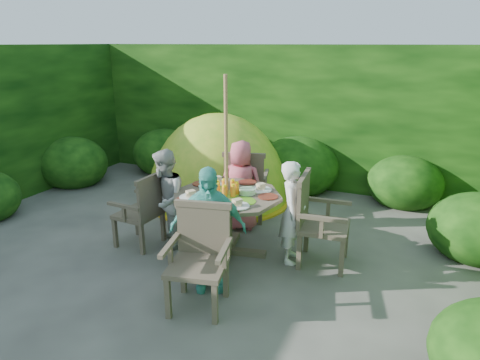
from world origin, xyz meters
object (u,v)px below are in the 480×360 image
at_px(garden_chair_right, 317,219).
at_px(garden_chair_back, 245,185).
at_px(garden_chair_front, 200,255).
at_px(dome_tent, 219,197).
at_px(child_left, 165,200).
at_px(child_back, 241,186).
at_px(garden_chair_left, 143,210).
at_px(patio_table, 227,204).
at_px(child_right, 292,212).
at_px(child_front, 208,229).
at_px(parasol_pole, 226,169).

height_order(garden_chair_right, garden_chair_back, garden_chair_right).
distance_m(garden_chair_front, dome_tent, 3.14).
xyz_separation_m(child_left, child_back, (0.63, 0.94, -0.01)).
distance_m(garden_chair_left, dome_tent, 2.07).
height_order(garden_chair_back, garden_chair_front, garden_chair_back).
relative_size(patio_table, child_right, 1.28).
bearing_deg(child_left, child_front, 29.02).
relative_size(child_front, dome_tent, 0.45).
height_order(patio_table, child_right, child_right).
xyz_separation_m(garden_chair_left, garden_chair_front, (1.29, -0.84, 0.03)).
distance_m(garden_chair_right, garden_chair_back, 1.53).
distance_m(garden_chair_left, child_back, 1.38).
relative_size(garden_chair_back, child_right, 0.83).
bearing_deg(garden_chair_front, garden_chair_left, 134.31).
height_order(parasol_pole, garden_chair_back, parasol_pole).
bearing_deg(child_right, child_left, 89.97).
xyz_separation_m(parasol_pole, garden_chair_front, (0.21, -1.07, -0.57)).
bearing_deg(child_back, child_front, 88.40).
relative_size(child_right, child_front, 0.92).
height_order(garden_chair_right, child_right, child_right).
relative_size(parasol_pole, dome_tent, 0.73).
distance_m(patio_table, parasol_pole, 0.43).
bearing_deg(garden_chair_back, child_left, 49.93).
relative_size(garden_chair_front, child_back, 0.78).
bearing_deg(garden_chair_front, child_front, 88.20).
bearing_deg(child_right, child_front, 134.97).
distance_m(patio_table, garden_chair_left, 1.12).
height_order(patio_table, garden_chair_back, garden_chair_back).
distance_m(patio_table, child_right, 0.80).
distance_m(parasol_pole, garden_chair_right, 1.22).
xyz_separation_m(patio_table, child_front, (0.15, -0.79, 0.02)).
relative_size(patio_table, garden_chair_front, 1.61).
bearing_deg(dome_tent, parasol_pole, -79.85).
height_order(garden_chair_front, dome_tent, dome_tent).
height_order(garden_chair_left, child_front, child_front).
xyz_separation_m(garden_chair_left, dome_tent, (0.07, 2.01, -0.50)).
height_order(garden_chair_front, child_back, child_back).
relative_size(child_back, dome_tent, 0.42).
bearing_deg(child_front, garden_chair_front, -104.69).
bearing_deg(patio_table, garden_chair_back, 101.20).
xyz_separation_m(child_left, dome_tent, (-0.22, 1.93, -0.64)).
height_order(garden_chair_back, child_back, child_back).
distance_m(parasol_pole, child_right, 0.93).
distance_m(garden_chair_right, dome_tent, 2.65).
height_order(child_left, child_back, child_left).
bearing_deg(garden_chair_back, child_back, 85.30).
relative_size(garden_chair_back, dome_tent, 0.34).
bearing_deg(child_back, garden_chair_left, 35.15).
bearing_deg(child_back, garden_chair_right, 142.40).
relative_size(patio_table, garden_chair_back, 1.55).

